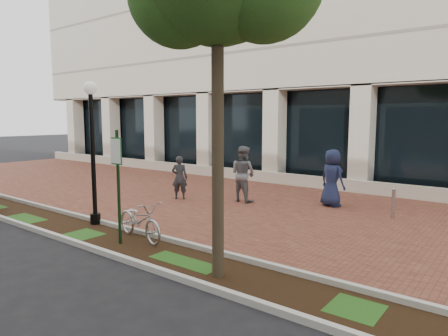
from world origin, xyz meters
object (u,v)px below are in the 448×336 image
Objects in this scene: locked_bicycle at (140,220)px; pedestrian_right at (332,178)px; parking_sign at (118,173)px; lamppost at (92,144)px; pedestrian_mid at (243,174)px; bollard at (393,203)px; pedestrian_left at (180,178)px.

pedestrian_right is at bearing -8.25° from locked_bicycle.
parking_sign is 0.68× the size of lamppost.
lamppost reaches higher than pedestrian_mid.
lamppost is 4.20× the size of bollard.
lamppost is 7.61m from pedestrian_right.
lamppost is 4.20m from pedestrian_left.
lamppost reaches higher than parking_sign.
pedestrian_right is 2.05× the size of bollard.
parking_sign is 2.16m from lamppost.
lamppost is at bearing -138.30° from bollard.
pedestrian_right is at bearing 65.65° from parking_sign.
parking_sign is 5.33m from pedestrian_left.
parking_sign is 1.68× the size of pedestrian_left.
pedestrian_mid reaches higher than pedestrian_right.
locked_bicycle is (2.08, -0.19, -1.73)m from lamppost.
locked_bicycle is at bearing 90.42° from pedestrian_right.
pedestrian_right is (4.28, 6.16, -1.26)m from lamppost.
locked_bicycle is at bearing 72.10° from parking_sign.
parking_sign is 7.85m from bollard.
lamppost is 5.36m from pedestrian_mid.
pedestrian_mid reaches higher than pedestrian_left.
pedestrian_right is at bearing -152.57° from pedestrian_mid.
lamppost reaches higher than bollard.
pedestrian_mid is (1.50, 5.00, -1.23)m from lamppost.
parking_sign reaches higher than pedestrian_left.
bollard is at bearing -173.49° from pedestrian_right.
pedestrian_mid is 4.95m from bollard.
parking_sign is 1.30m from locked_bicycle.
parking_sign is 1.35× the size of pedestrian_mid.
locked_bicycle is 0.93× the size of pedestrian_mid.
pedestrian_mid is (-0.59, 5.18, 0.50)m from locked_bicycle.
pedestrian_left is (-2.50, 4.62, -0.88)m from parking_sign.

